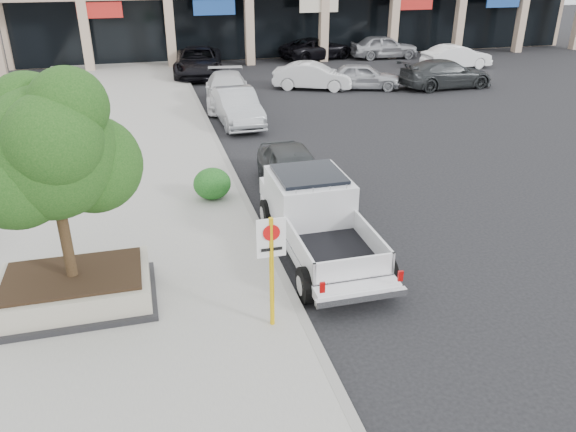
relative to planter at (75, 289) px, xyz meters
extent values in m
plane|color=black|center=(5.95, -0.70, -0.48)|extent=(120.00, 120.00, 0.00)
cube|color=gray|center=(0.45, 5.30, -0.40)|extent=(8.00, 52.00, 0.15)
cube|color=gray|center=(4.40, 5.30, -0.40)|extent=(0.20, 52.00, 0.15)
cube|color=black|center=(13.95, 28.25, 1.52)|extent=(39.20, 0.08, 3.90)
cube|color=black|center=(0.00, 0.00, -0.27)|extent=(3.20, 2.20, 0.12)
cube|color=#9E9784|center=(0.00, 0.00, 0.04)|extent=(3.00, 2.00, 0.50)
cube|color=black|center=(0.00, 0.00, 0.32)|extent=(2.70, 1.70, 0.06)
cylinder|color=black|center=(0.00, 0.00, 1.45)|extent=(0.22, 0.22, 2.20)
sphere|color=#143B10|center=(0.00, 0.00, 2.95)|extent=(2.50, 2.50, 2.50)
sphere|color=#143B10|center=(0.70, 0.30, 2.55)|extent=(1.90, 1.90, 1.90)
sphere|color=#143B10|center=(-0.30, 0.50, 3.55)|extent=(1.60, 1.60, 1.60)
cylinder|color=#DCAA0B|center=(3.75, -1.75, 0.82)|extent=(0.09, 0.09, 2.30)
cube|color=white|center=(3.75, -1.75, 1.57)|extent=(0.55, 0.03, 0.78)
cylinder|color=red|center=(3.75, -1.78, 1.69)|extent=(0.32, 0.02, 0.32)
ellipsoid|color=#124215|center=(3.48, 4.70, 0.14)|extent=(1.10, 0.99, 0.93)
imported|color=#313437|center=(5.97, 4.85, 0.24)|extent=(1.78, 4.25, 1.44)
imported|color=#A2A5AA|center=(5.68, 12.89, 0.27)|extent=(1.73, 4.55, 1.48)
imported|color=silver|center=(5.81, 16.12, 0.27)|extent=(2.67, 5.32, 1.48)
imported|color=black|center=(5.27, 23.59, 0.35)|extent=(3.51, 6.23, 1.64)
imported|color=#A7A9AF|center=(13.41, 17.81, 0.21)|extent=(4.32, 2.78, 1.37)
imported|color=silver|center=(10.80, 18.47, 0.22)|extent=(4.47, 3.05, 1.39)
imported|color=#292C2E|center=(17.86, 16.93, 0.27)|extent=(5.25, 2.36, 1.50)
imported|color=black|center=(13.76, 27.14, 0.25)|extent=(5.70, 4.02, 1.44)
imported|color=#9FA0A7|center=(18.39, 26.38, 0.31)|extent=(4.73, 2.14, 1.58)
imported|color=white|center=(21.32, 21.78, 0.25)|extent=(4.43, 1.70, 1.44)
camera|label=1|loc=(1.73, -10.58, 6.31)|focal=35.00mm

